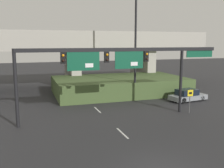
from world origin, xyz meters
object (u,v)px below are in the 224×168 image
Objects in this scene: speed_limit_sign at (190,98)px; signal_gantry at (119,61)px; parked_sedan_near_right at (188,95)px; highway_light_pole_near at (135,43)px.

signal_gantry is at bearing 173.86° from speed_limit_sign.
speed_limit_sign reaches higher than parked_sedan_near_right.
signal_gantry is 4.03× the size of parked_sedan_near_right.
signal_gantry is 11.65m from parked_sedan_near_right.
highway_light_pole_near is at bearing 55.44° from signal_gantry.
parked_sedan_near_right is (9.97, 3.96, -4.55)m from signal_gantry.
highway_light_pole_near is 2.73× the size of parked_sedan_near_right.
speed_limit_sign is 5.65m from parked_sedan_near_right.
parked_sedan_near_right is (2.97, 4.72, -0.89)m from speed_limit_sign.
highway_light_pole_near reaches higher than speed_limit_sign.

